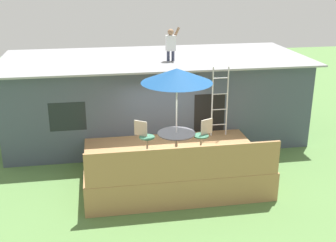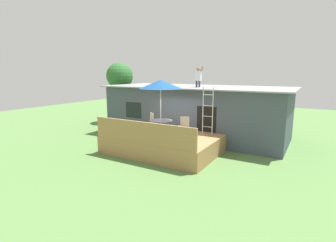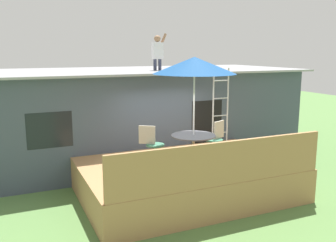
# 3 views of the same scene
# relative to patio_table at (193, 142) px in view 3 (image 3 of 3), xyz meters

# --- Properties ---
(ground_plane) EXTENTS (40.00, 40.00, 0.00)m
(ground_plane) POSITION_rel_patio_table_xyz_m (-0.05, 0.28, -1.39)
(ground_plane) COLOR #567F42
(house) EXTENTS (10.50, 4.50, 2.88)m
(house) POSITION_rel_patio_table_xyz_m (-0.05, 3.88, 0.06)
(house) COLOR #424C5B
(house) RESTS_ON ground
(deck) EXTENTS (4.99, 3.40, 0.80)m
(deck) POSITION_rel_patio_table_xyz_m (-0.05, 0.28, -0.99)
(deck) COLOR #A87A4C
(deck) RESTS_ON ground
(deck_railing) EXTENTS (4.89, 0.08, 0.90)m
(deck_railing) POSITION_rel_patio_table_xyz_m (-0.05, -1.37, -0.14)
(deck_railing) COLOR #A87A4C
(deck_railing) RESTS_ON deck
(patio_table) EXTENTS (1.04, 1.04, 0.74)m
(patio_table) POSITION_rel_patio_table_xyz_m (0.00, 0.00, 0.00)
(patio_table) COLOR #A59E8C
(patio_table) RESTS_ON deck
(patio_umbrella) EXTENTS (1.90, 1.90, 2.54)m
(patio_umbrella) POSITION_rel_patio_table_xyz_m (0.00, 0.00, 1.76)
(patio_umbrella) COLOR silver
(patio_umbrella) RESTS_ON deck
(step_ladder) EXTENTS (0.52, 0.04, 2.20)m
(step_ladder) POSITION_rel_patio_table_xyz_m (1.64, 1.49, 0.51)
(step_ladder) COLOR silver
(step_ladder) RESTS_ON deck
(person_figure) EXTENTS (0.47, 0.20, 1.11)m
(person_figure) POSITION_rel_patio_table_xyz_m (0.40, 3.15, 2.11)
(person_figure) COLOR #33384C
(person_figure) RESTS_ON house
(patio_chair_left) EXTENTS (0.56, 0.47, 0.92)m
(patio_chair_left) POSITION_rel_patio_table_xyz_m (-0.81, 0.57, -0.13)
(patio_chair_left) COLOR #A59E8C
(patio_chair_left) RESTS_ON deck
(patio_chair_right) EXTENTS (0.59, 0.44, 0.92)m
(patio_chair_right) POSITION_rel_patio_table_xyz_m (0.86, 0.41, -0.13)
(patio_chair_right) COLOR #A59E8C
(patio_chair_right) RESTS_ON deck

